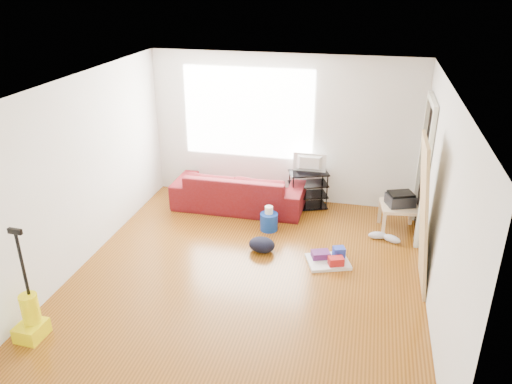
% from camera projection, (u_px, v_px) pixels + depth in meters
% --- Properties ---
extents(room, '(4.51, 5.01, 2.51)m').
position_uv_depth(room, '(256.00, 183.00, 6.21)').
color(room, '#5F340C').
rests_on(room, ground).
extents(sofa, '(2.17, 0.85, 0.63)m').
position_uv_depth(sofa, '(239.00, 207.00, 8.47)').
color(sofa, '#56090B').
rests_on(sofa, ground).
extents(tv_stand, '(0.72, 0.56, 0.63)m').
position_uv_depth(tv_stand, '(308.00, 189.00, 8.35)').
color(tv_stand, black).
rests_on(tv_stand, ground).
extents(tv, '(0.54, 0.07, 0.31)m').
position_uv_depth(tv, '(309.00, 163.00, 8.16)').
color(tv, black).
rests_on(tv, tv_stand).
extents(side_table, '(0.59, 0.59, 0.44)m').
position_uv_depth(side_table, '(399.00, 209.00, 7.56)').
color(side_table, tan).
rests_on(side_table, ground).
extents(printer, '(0.47, 0.42, 0.20)m').
position_uv_depth(printer, '(400.00, 199.00, 7.49)').
color(printer, black).
rests_on(printer, side_table).
extents(bucket, '(0.32, 0.32, 0.27)m').
position_uv_depth(bucket, '(269.00, 229.00, 7.74)').
color(bucket, '#0E3495').
rests_on(bucket, ground).
extents(toilet_paper, '(0.13, 0.13, 0.12)m').
position_uv_depth(toilet_paper, '(269.00, 218.00, 7.67)').
color(toilet_paper, white).
rests_on(toilet_paper, bucket).
extents(cleaning_tray, '(0.67, 0.61, 0.20)m').
position_uv_depth(cleaning_tray, '(329.00, 259.00, 6.83)').
color(cleaning_tray, silver).
rests_on(cleaning_tray, ground).
extents(backpack, '(0.43, 0.36, 0.21)m').
position_uv_depth(backpack, '(262.00, 251.00, 7.14)').
color(backpack, black).
rests_on(backpack, ground).
extents(sneakers, '(0.50, 0.25, 0.11)m').
position_uv_depth(sneakers, '(385.00, 237.00, 7.40)').
color(sneakers, '#B6B8CA').
rests_on(sneakers, ground).
extents(vacuum, '(0.29, 0.32, 1.30)m').
position_uv_depth(vacuum, '(30.00, 318.00, 5.39)').
color(vacuum, yellow).
rests_on(vacuum, ground).
extents(door_panel, '(0.24, 0.78, 1.93)m').
position_uv_depth(door_panel, '(414.00, 283.00, 6.41)').
color(door_panel, '#AA7A4B').
rests_on(door_panel, ground).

